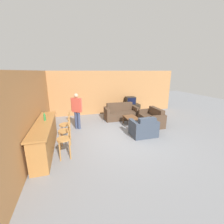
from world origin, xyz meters
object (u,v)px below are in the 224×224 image
at_px(armchair_near, 144,129).
at_px(tv_unit, 130,109).
at_px(coffee_table, 131,118).
at_px(person_by_window, 77,109).
at_px(loveseat_right, 152,119).
at_px(bar_chair_near, 65,141).
at_px(bar_chair_far, 65,126).
at_px(tv, 130,101).
at_px(couch_far, 121,113).
at_px(bottle, 45,117).
at_px(bar_chair_mid, 65,132).

distance_m(armchair_near, tv_unit, 3.50).
relative_size(coffee_table, person_by_window, 0.54).
bearing_deg(loveseat_right, bar_chair_near, -154.64).
xyz_separation_m(bar_chair_near, loveseat_right, (4.06, 1.92, -0.26)).
height_order(bar_chair_far, coffee_table, bar_chair_far).
relative_size(bar_chair_near, person_by_window, 0.66).
bearing_deg(loveseat_right, tv, 95.11).
bearing_deg(bar_chair_far, person_by_window, 65.26).
xyz_separation_m(couch_far, coffee_table, (0.12, -1.16, 0.05)).
distance_m(loveseat_right, coffee_table, 1.05).
height_order(bar_chair_near, armchair_near, bar_chair_near).
distance_m(couch_far, person_by_window, 2.63).
distance_m(bar_chair_near, loveseat_right, 4.50).
relative_size(loveseat_right, bottle, 4.70).
relative_size(couch_far, tv, 3.09).
bearing_deg(armchair_near, couch_far, 93.67).
xyz_separation_m(bar_chair_far, person_by_window, (0.49, 1.07, 0.36)).
bearing_deg(tv, armchair_near, -103.18).
distance_m(bar_chair_far, bottle, 0.93).
distance_m(bar_chair_near, armchair_near, 3.17).
height_order(bar_chair_near, loveseat_right, bar_chair_near).
xyz_separation_m(loveseat_right, person_by_window, (-3.56, 0.44, 0.62)).
distance_m(bottle, person_by_window, 1.87).
relative_size(loveseat_right, coffee_table, 1.60).
relative_size(couch_far, tv_unit, 1.51).
bearing_deg(armchair_near, bar_chair_far, 171.31).
height_order(bar_chair_near, tv, bar_chair_near).
distance_m(couch_far, armchair_near, 2.43).
bearing_deg(tv, bar_chair_far, -142.63).
distance_m(bar_chair_far, armchair_near, 3.10).
height_order(bar_chair_far, loveseat_right, bar_chair_far).
distance_m(bar_chair_near, bar_chair_far, 1.29).
height_order(bar_chair_mid, loveseat_right, bar_chair_mid).
bearing_deg(tv_unit, tv, -90.00).
bearing_deg(bottle, bar_chair_mid, -19.41).
height_order(coffee_table, person_by_window, person_by_window).
bearing_deg(bar_chair_far, armchair_near, -8.69).
height_order(bar_chair_far, bottle, bottle).
distance_m(tv_unit, tv, 0.52).
bearing_deg(tv, coffee_table, -111.19).
height_order(coffee_table, bottle, bottle).
relative_size(armchair_near, coffee_table, 1.14).
bearing_deg(tv_unit, bar_chair_mid, -137.05).
distance_m(coffee_table, bottle, 3.90).
distance_m(loveseat_right, person_by_window, 3.64).
xyz_separation_m(loveseat_right, tv, (-0.21, 2.31, 0.49)).
xyz_separation_m(bar_chair_near, tv_unit, (3.85, 4.24, -0.28)).
height_order(couch_far, tv, tv).
bearing_deg(bottle, couch_far, 34.09).
height_order(armchair_near, coffee_table, armchair_near).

